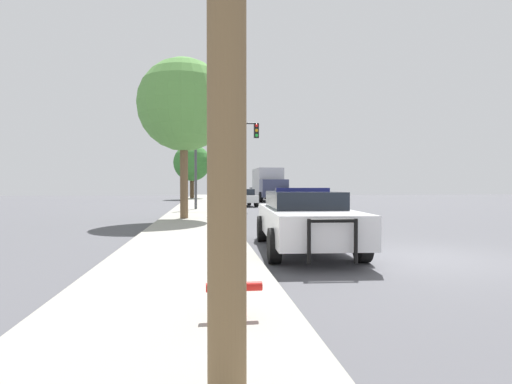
{
  "coord_description": "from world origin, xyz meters",
  "views": [
    {
      "loc": [
        -4.68,
        -8.06,
        1.56
      ],
      "look_at": [
        -1.86,
        13.51,
        1.21
      ],
      "focal_mm": 28.0,
      "sensor_mm": 36.0,
      "label": 1
    }
  ],
  "objects_px": {
    "traffic_light": "(221,146)",
    "tree_sidewalk_near": "(184,105)",
    "police_car": "(304,218)",
    "box_truck": "(268,184)",
    "car_background_midblock": "(241,197)",
    "tree_sidewalk_far": "(192,163)",
    "car_background_distant": "(257,193)",
    "car_background_oncoming": "(286,195)",
    "fire_hydrant": "(234,282)"
  },
  "relations": [
    {
      "from": "police_car",
      "to": "car_background_oncoming",
      "type": "relative_size",
      "value": 1.17
    },
    {
      "from": "car_background_distant",
      "to": "box_truck",
      "type": "bearing_deg",
      "value": -87.91
    },
    {
      "from": "police_car",
      "to": "car_background_distant",
      "type": "xyz_separation_m",
      "value": [
        3.8,
        37.3,
        -0.06
      ]
    },
    {
      "from": "car_background_midblock",
      "to": "tree_sidewalk_near",
      "type": "bearing_deg",
      "value": -111.28
    },
    {
      "from": "traffic_light",
      "to": "box_truck",
      "type": "distance_m",
      "value": 16.15
    },
    {
      "from": "police_car",
      "to": "fire_hydrant",
      "type": "height_order",
      "value": "police_car"
    },
    {
      "from": "box_truck",
      "to": "tree_sidewalk_far",
      "type": "distance_m",
      "value": 9.86
    },
    {
      "from": "box_truck",
      "to": "tree_sidewalk_far",
      "type": "xyz_separation_m",
      "value": [
        -7.76,
        5.61,
        2.36
      ]
    },
    {
      "from": "car_background_oncoming",
      "to": "police_car",
      "type": "bearing_deg",
      "value": 78.48
    },
    {
      "from": "fire_hydrant",
      "to": "tree_sidewalk_near",
      "type": "xyz_separation_m",
      "value": [
        -1.18,
        13.35,
        4.53
      ]
    },
    {
      "from": "fire_hydrant",
      "to": "car_background_midblock",
      "type": "bearing_deg",
      "value": 84.52
    },
    {
      "from": "fire_hydrant",
      "to": "box_truck",
      "type": "bearing_deg",
      "value": 80.18
    },
    {
      "from": "box_truck",
      "to": "tree_sidewalk_far",
      "type": "height_order",
      "value": "tree_sidewalk_far"
    },
    {
      "from": "car_background_distant",
      "to": "car_background_oncoming",
      "type": "xyz_separation_m",
      "value": [
        1.25,
        -10.79,
        0.01
      ]
    },
    {
      "from": "fire_hydrant",
      "to": "car_background_distant",
      "type": "bearing_deg",
      "value": 82.11
    },
    {
      "from": "traffic_light",
      "to": "box_truck",
      "type": "xyz_separation_m",
      "value": [
        5.4,
        15.06,
        -2.22
      ]
    },
    {
      "from": "car_background_midblock",
      "to": "car_background_oncoming",
      "type": "xyz_separation_m",
      "value": [
        4.66,
        5.97,
        0.03
      ]
    },
    {
      "from": "traffic_light",
      "to": "car_background_midblock",
      "type": "bearing_deg",
      "value": 72.1
    },
    {
      "from": "tree_sidewalk_near",
      "to": "car_background_distant",
      "type": "bearing_deg",
      "value": 76.35
    },
    {
      "from": "traffic_light",
      "to": "box_truck",
      "type": "height_order",
      "value": "traffic_light"
    },
    {
      "from": "traffic_light",
      "to": "car_background_oncoming",
      "type": "distance_m",
      "value": 13.49
    },
    {
      "from": "fire_hydrant",
      "to": "car_background_distant",
      "type": "xyz_separation_m",
      "value": [
        5.88,
        42.41,
        0.2
      ]
    },
    {
      "from": "fire_hydrant",
      "to": "car_background_oncoming",
      "type": "bearing_deg",
      "value": 77.31
    },
    {
      "from": "car_background_midblock",
      "to": "box_truck",
      "type": "distance_m",
      "value": 10.34
    },
    {
      "from": "police_car",
      "to": "car_background_midblock",
      "type": "relative_size",
      "value": 1.21
    },
    {
      "from": "car_background_distant",
      "to": "car_background_midblock",
      "type": "distance_m",
      "value": 17.11
    },
    {
      "from": "traffic_light",
      "to": "box_truck",
      "type": "bearing_deg",
      "value": 70.27
    },
    {
      "from": "tree_sidewalk_far",
      "to": "police_car",
      "type": "bearing_deg",
      "value": -84.04
    },
    {
      "from": "traffic_light",
      "to": "car_background_distant",
      "type": "xyz_separation_m",
      "value": [
        5.17,
        22.21,
        -3.25
      ]
    },
    {
      "from": "car_background_distant",
      "to": "car_background_oncoming",
      "type": "distance_m",
      "value": 10.86
    },
    {
      "from": "police_car",
      "to": "fire_hydrant",
      "type": "distance_m",
      "value": 5.53
    },
    {
      "from": "tree_sidewalk_far",
      "to": "tree_sidewalk_near",
      "type": "distance_m",
      "value": 27.55
    },
    {
      "from": "car_background_distant",
      "to": "car_background_midblock",
      "type": "height_order",
      "value": "car_background_distant"
    },
    {
      "from": "box_truck",
      "to": "car_background_distant",
      "type": "bearing_deg",
      "value": -88.22
    },
    {
      "from": "car_background_distant",
      "to": "car_background_midblock",
      "type": "relative_size",
      "value": 0.93
    },
    {
      "from": "police_car",
      "to": "tree_sidewalk_near",
      "type": "relative_size",
      "value": 0.76
    },
    {
      "from": "traffic_light",
      "to": "car_background_oncoming",
      "type": "height_order",
      "value": "traffic_light"
    },
    {
      "from": "traffic_light",
      "to": "car_background_midblock",
      "type": "height_order",
      "value": "traffic_light"
    },
    {
      "from": "tree_sidewalk_far",
      "to": "car_background_midblock",
      "type": "bearing_deg",
      "value": -74.88
    },
    {
      "from": "car_background_oncoming",
      "to": "box_truck",
      "type": "xyz_separation_m",
      "value": [
        -1.02,
        3.65,
        1.02
      ]
    },
    {
      "from": "car_background_midblock",
      "to": "fire_hydrant",
      "type": "bearing_deg",
      "value": -100.26
    },
    {
      "from": "car_background_distant",
      "to": "tree_sidewalk_far",
      "type": "xyz_separation_m",
      "value": [
        -7.53,
        -1.54,
        3.39
      ]
    },
    {
      "from": "fire_hydrant",
      "to": "car_background_distant",
      "type": "relative_size",
      "value": 0.18
    },
    {
      "from": "traffic_light",
      "to": "tree_sidewalk_near",
      "type": "distance_m",
      "value": 7.19
    },
    {
      "from": "police_car",
      "to": "tree_sidewalk_near",
      "type": "xyz_separation_m",
      "value": [
        -3.26,
        8.24,
        4.27
      ]
    },
    {
      "from": "police_car",
      "to": "box_truck",
      "type": "bearing_deg",
      "value": -93.83
    },
    {
      "from": "fire_hydrant",
      "to": "car_background_oncoming",
      "type": "relative_size",
      "value": 0.16
    },
    {
      "from": "police_car",
      "to": "traffic_light",
      "type": "xyz_separation_m",
      "value": [
        -1.38,
        15.09,
        3.19
      ]
    },
    {
      "from": "police_car",
      "to": "traffic_light",
      "type": "distance_m",
      "value": 15.49
    },
    {
      "from": "fire_hydrant",
      "to": "box_truck",
      "type": "height_order",
      "value": "box_truck"
    }
  ]
}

